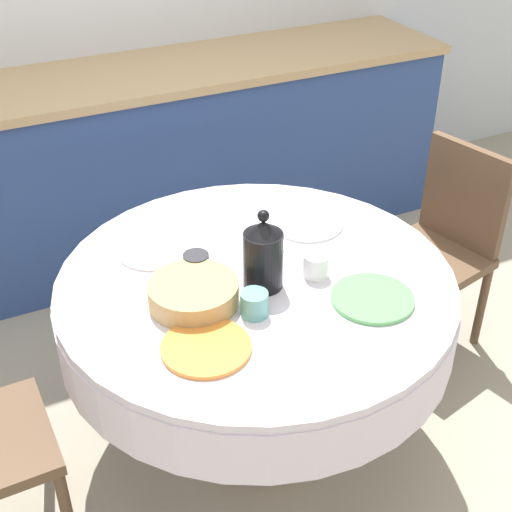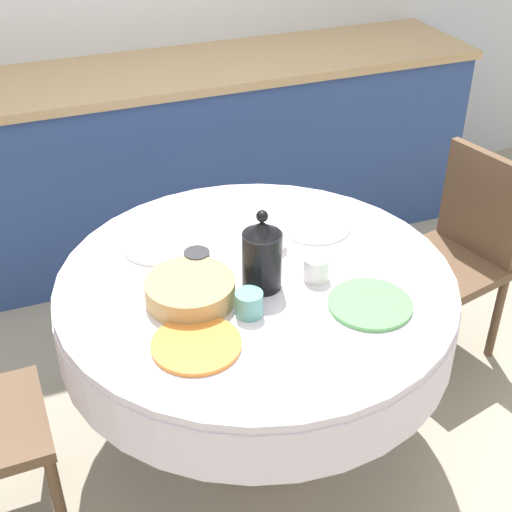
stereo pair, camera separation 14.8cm
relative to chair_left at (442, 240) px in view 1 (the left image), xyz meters
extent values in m
plane|color=#9E937F|center=(-0.95, -0.22, -0.48)|extent=(12.00, 12.00, 0.00)
cube|color=#2D4784|center=(-0.95, 1.20, -0.03)|extent=(3.20, 0.60, 0.90)
cube|color=tan|center=(-0.95, 1.20, 0.44)|extent=(3.24, 0.64, 0.04)
cylinder|color=brown|center=(-0.95, -0.22, -0.46)|extent=(0.44, 0.44, 0.04)
cylinder|color=brown|center=(-0.95, -0.22, -0.20)|extent=(0.11, 0.11, 0.48)
cylinder|color=silver|center=(-0.95, -0.22, 0.13)|extent=(1.27, 1.27, 0.18)
cylinder|color=silver|center=(-0.95, -0.22, 0.23)|extent=(1.26, 1.26, 0.03)
cube|color=brown|center=(-0.07, -0.02, -0.06)|extent=(0.48, 0.48, 0.04)
cube|color=brown|center=(0.10, 0.02, 0.17)|extent=(0.12, 0.38, 0.43)
cylinder|color=brown|center=(-0.20, -0.23, -0.28)|extent=(0.04, 0.04, 0.39)
cylinder|color=brown|center=(-0.28, 0.11, -0.28)|extent=(0.04, 0.04, 0.39)
cylinder|color=brown|center=(0.14, -0.15, -0.28)|extent=(0.04, 0.04, 0.39)
cylinder|color=brown|center=(0.06, 0.20, -0.28)|extent=(0.04, 0.04, 0.39)
cylinder|color=brown|center=(-1.68, -0.06, -0.28)|extent=(0.04, 0.04, 0.39)
cylinder|color=orange|center=(-1.22, -0.47, 0.26)|extent=(0.25, 0.25, 0.01)
cylinder|color=#5BA39E|center=(-1.04, -0.39, 0.29)|extent=(0.08, 0.08, 0.08)
cylinder|color=#5BA85B|center=(-0.69, -0.48, 0.26)|extent=(0.25, 0.25, 0.01)
cylinder|color=white|center=(-0.78, -0.29, 0.29)|extent=(0.08, 0.08, 0.08)
cylinder|color=white|center=(-1.18, 0.06, 0.26)|extent=(0.25, 0.25, 0.01)
cylinder|color=#28282D|center=(-1.11, -0.13, 0.29)|extent=(0.08, 0.08, 0.08)
cylinder|color=white|center=(-0.65, -0.01, 0.26)|extent=(0.25, 0.25, 0.01)
cylinder|color=white|center=(-0.83, -0.08, 0.29)|extent=(0.08, 0.08, 0.08)
cylinder|color=black|center=(-0.95, -0.27, 0.34)|extent=(0.12, 0.12, 0.19)
cone|color=black|center=(-0.95, -0.27, 0.46)|extent=(0.11, 0.11, 0.04)
sphere|color=black|center=(-0.95, -0.27, 0.50)|extent=(0.04, 0.04, 0.04)
cylinder|color=tan|center=(-1.17, -0.26, 0.29)|extent=(0.27, 0.27, 0.07)
camera|label=1|loc=(-1.75, -1.87, 1.54)|focal=50.00mm
camera|label=2|loc=(-1.61, -1.93, 1.54)|focal=50.00mm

